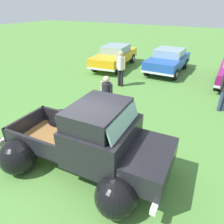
# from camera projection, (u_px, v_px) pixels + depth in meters

# --- Properties ---
(ground_plane) EXTENTS (80.00, 80.00, 0.00)m
(ground_plane) POSITION_uv_depth(u_px,v_px,m) (83.00, 163.00, 5.72)
(ground_plane) COLOR #548C3D
(vintage_pickup_truck) EXTENTS (4.71, 2.95, 1.96)m
(vintage_pickup_truck) POSITION_uv_depth(u_px,v_px,m) (94.00, 145.00, 5.21)
(vintage_pickup_truck) COLOR black
(vintage_pickup_truck) RESTS_ON ground
(show_car_0) EXTENTS (2.36, 4.88, 1.43)m
(show_car_0) POSITION_uv_depth(u_px,v_px,m) (115.00, 55.00, 14.02)
(show_car_0) COLOR black
(show_car_0) RESTS_ON ground
(show_car_1) EXTENTS (1.99, 4.19, 1.43)m
(show_car_1) POSITION_uv_depth(u_px,v_px,m) (168.00, 60.00, 12.98)
(show_car_1) COLOR black
(show_car_1) RESTS_ON ground
(spectator_0) EXTENTS (0.54, 0.37, 1.84)m
(spectator_0) POSITION_uv_depth(u_px,v_px,m) (121.00, 66.00, 10.56)
(spectator_0) COLOR black
(spectator_0) RESTS_ON ground
(spectator_1) EXTENTS (0.54, 0.40, 1.73)m
(spectator_1) POSITION_uv_depth(u_px,v_px,m) (107.00, 96.00, 7.40)
(spectator_1) COLOR gray
(spectator_1) RESTS_ON ground
(lane_cone_0) EXTENTS (0.36, 0.36, 0.63)m
(lane_cone_0) POSITION_uv_depth(u_px,v_px,m) (44.00, 112.00, 7.71)
(lane_cone_0) COLOR black
(lane_cone_0) RESTS_ON ground
(lane_cone_1) EXTENTS (0.36, 0.36, 0.63)m
(lane_cone_1) POSITION_uv_depth(u_px,v_px,m) (31.00, 119.00, 7.29)
(lane_cone_1) COLOR black
(lane_cone_1) RESTS_ON ground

